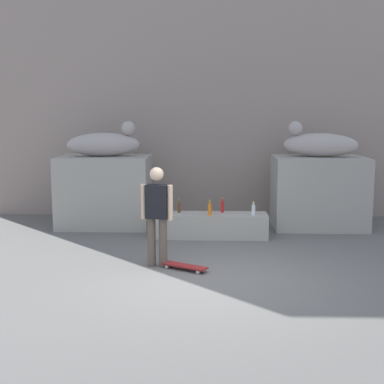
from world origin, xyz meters
The scene contains 13 objects.
ground_plane centered at (0.00, 0.00, 0.00)m, with size 40.00×40.00×0.00m, color #605E5B.
facade_wall centered at (0.00, 5.40, 2.86)m, with size 10.98×0.60×5.71m, color gray.
pedestal_left centered at (-2.38, 3.87, 0.78)m, with size 2.00×1.39×1.57m, color #A39E93.
pedestal_right centered at (2.38, 3.87, 0.78)m, with size 2.00×1.39×1.57m, color #A39E93.
statue_reclining_left centered at (-2.34, 3.88, 1.85)m, with size 1.66×0.78×0.78m.
statue_reclining_right centered at (2.34, 3.88, 1.85)m, with size 1.68×0.85×0.78m.
ledge_block centered at (0.00, 2.82, 0.25)m, with size 2.28×0.61×0.49m, color #A39E93.
skater centered at (-0.92, 0.71, 0.92)m, with size 0.53×0.26×1.67m.
skateboard centered at (-0.46, 0.51, 0.06)m, with size 0.79×0.57×0.08m.
bottle_clear centered at (0.85, 2.71, 0.60)m, with size 0.08×0.08×0.27m.
bottle_brown centered at (-0.66, 2.93, 0.60)m, with size 0.06×0.06×0.26m.
bottle_orange centered at (-0.04, 2.60, 0.62)m, with size 0.07×0.07×0.32m.
bottle_red centered at (0.23, 2.97, 0.62)m, with size 0.07×0.07×0.30m.
Camera 1 is at (-0.09, -8.10, 2.61)m, focal length 50.92 mm.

